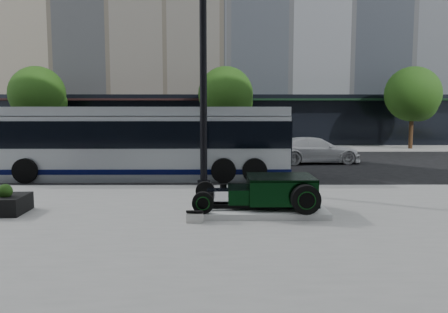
{
  "coord_description": "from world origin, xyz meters",
  "views": [
    {
      "loc": [
        0.64,
        -17.45,
        2.78
      ],
      "look_at": [
        0.76,
        -2.48,
        1.2
      ],
      "focal_mm": 35.0,
      "sensor_mm": 36.0,
      "label": 1
    }
  ],
  "objects_px": {
    "hot_rod": "(272,190)",
    "white_sedan": "(315,150)",
    "lamppost": "(203,78)",
    "transit_bus": "(141,142)"
  },
  "relations": [
    {
      "from": "transit_bus",
      "to": "lamppost",
      "type": "bearing_deg",
      "value": -45.11
    },
    {
      "from": "transit_bus",
      "to": "white_sedan",
      "type": "height_order",
      "value": "transit_bus"
    },
    {
      "from": "hot_rod",
      "to": "white_sedan",
      "type": "distance_m",
      "value": 12.26
    },
    {
      "from": "hot_rod",
      "to": "white_sedan",
      "type": "relative_size",
      "value": 0.68
    },
    {
      "from": "hot_rod",
      "to": "white_sedan",
      "type": "height_order",
      "value": "white_sedan"
    },
    {
      "from": "hot_rod",
      "to": "transit_bus",
      "type": "height_order",
      "value": "transit_bus"
    },
    {
      "from": "lamppost",
      "to": "white_sedan",
      "type": "xyz_separation_m",
      "value": [
        5.6,
        7.7,
        -3.21
      ]
    },
    {
      "from": "transit_bus",
      "to": "hot_rod",
      "type": "bearing_deg",
      "value": -55.35
    },
    {
      "from": "lamppost",
      "to": "white_sedan",
      "type": "bearing_deg",
      "value": 53.97
    },
    {
      "from": "hot_rod",
      "to": "transit_bus",
      "type": "distance_m",
      "value": 8.17
    }
  ]
}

